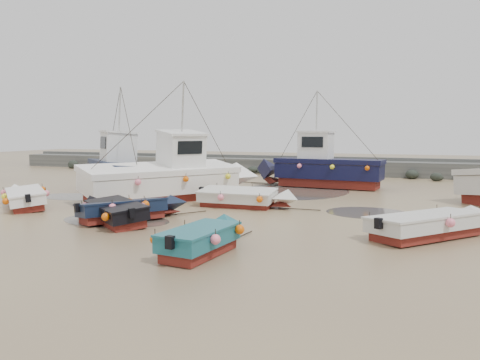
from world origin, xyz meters
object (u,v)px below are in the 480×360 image
Objects in this scene: dinghy_4 at (114,209)px; cabin_boat_0 at (117,171)px; dinghy_0 at (26,195)px; dinghy_2 at (206,234)px; dinghy_1 at (131,207)px; dinghy_5 at (245,196)px; cabin_boat_2 at (320,166)px; cabin_boat_1 at (171,175)px; dinghy_3 at (435,222)px; person at (159,195)px.

cabin_boat_0 is at bearing 70.84° from dinghy_4.
dinghy_2 is at bearing -71.19° from dinghy_0.
dinghy_1 and dinghy_5 have the same top height.
cabin_boat_2 reaches higher than dinghy_4.
dinghy_4 is 0.61× the size of cabin_boat_0.
dinghy_1 is 0.70m from dinghy_4.
cabin_boat_2 is at bearing 96.64° from dinghy_2.
cabin_boat_1 is (-6.26, 9.42, 0.73)m from dinghy_2.
dinghy_2 is at bearing -175.35° from cabin_boat_2.
cabin_boat_2 is at bearing 157.66° from dinghy_3.
dinghy_2 is 8.03m from dinghy_3.
dinghy_2 is (5.01, -3.65, 0.02)m from dinghy_1.
person is at bearing -47.66° from cabin_boat_0.
cabin_boat_2 reaches higher than dinghy_2.
dinghy_3 reaches higher than person.
cabin_boat_1 is at bearing 44.33° from dinghy_4.
cabin_boat_1 is at bearing 147.99° from cabin_boat_2.
cabin_boat_1 is at bearing -64.05° from cabin_boat_0.
person is (-2.31, 7.53, -0.55)m from dinghy_4.
dinghy_4 is 6.40m from cabin_boat_1.
cabin_boat_1 is (5.63, 4.39, 0.76)m from dinghy_0.
cabin_boat_0 is at bearing -104.57° from dinghy_5.
dinghy_4 is at bearing -35.17° from dinghy_5.
dinghy_2 is 17.88m from cabin_boat_2.
dinghy_1 and dinghy_2 have the same top height.
dinghy_4 is 2.85× the size of person.
dinghy_4 is at bearing -64.85° from dinghy_0.
dinghy_0 and dinghy_5 have the same top height.
dinghy_0 is 0.53× the size of cabin_boat_1.
person is (-1.50, 1.23, -1.30)m from cabin_boat_1.
dinghy_2 is at bearing -0.49° from dinghy_1.
dinghy_1 is 5.95m from cabin_boat_1.
dinghy_5 is 0.60× the size of cabin_boat_1.
cabin_boat_0 is at bearing -160.74° from cabin_boat_1.
dinghy_4 is at bearing 157.28° from dinghy_2.
cabin_boat_0 is 0.84× the size of cabin_boat_1.
dinghy_5 is 6.40m from person.
dinghy_2 is at bearing 115.05° from person.
cabin_boat_2 is (11.99, 12.84, 0.81)m from dinghy_0.
cabin_boat_0 reaches higher than person.
dinghy_3 is 18.05m from cabin_boat_0.
dinghy_1 is 0.98× the size of dinghy_4.
cabin_boat_1 is at bearing -102.64° from dinghy_5.
person is at bearing -110.63° from dinghy_5.
dinghy_0 is 5.83m from cabin_boat_0.
dinghy_4 is (-0.45, -0.54, -0.01)m from dinghy_1.
cabin_boat_0 is 3.03m from person.
dinghy_5 is 9.01m from cabin_boat_0.
dinghy_0 is 7.02m from dinghy_1.
dinghy_1 is 6.20m from dinghy_2.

